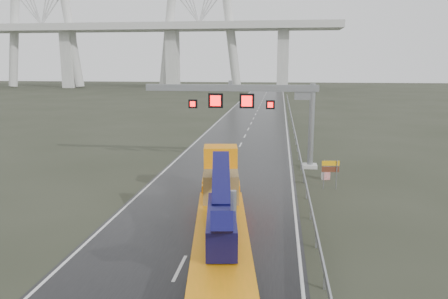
# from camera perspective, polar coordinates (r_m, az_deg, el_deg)

# --- Properties ---
(ground) EXTENTS (400.00, 400.00, 0.00)m
(ground) POSITION_cam_1_polar(r_m,az_deg,el_deg) (21.63, -4.59, -12.91)
(ground) COLOR #292C1F
(ground) RESTS_ON ground
(road) EXTENTS (11.00, 200.00, 0.02)m
(road) POSITION_cam_1_polar(r_m,az_deg,el_deg) (60.12, 3.19, 2.68)
(road) COLOR black
(road) RESTS_ON ground
(guardrail) EXTENTS (0.20, 140.00, 1.40)m
(guardrail) POSITION_cam_1_polar(r_m,az_deg,el_deg) (50.02, 9.37, 1.64)
(guardrail) COLOR gray
(guardrail) RESTS_ON ground
(sign_gantry) EXTENTS (14.90, 1.20, 7.42)m
(sign_gantry) POSITION_cam_1_polar(r_m,az_deg,el_deg) (37.51, 4.10, 6.21)
(sign_gantry) COLOR #BABAB5
(sign_gantry) RESTS_ON ground
(heavy_haul_truck) EXTENTS (4.74, 17.27, 4.02)m
(heavy_haul_truck) POSITION_cam_1_polar(r_m,az_deg,el_deg) (24.04, -0.39, -6.41)
(heavy_haul_truck) COLOR orange
(heavy_haul_truck) RESTS_ON ground
(exit_sign_pair) EXTENTS (1.23, 0.20, 2.12)m
(exit_sign_pair) POSITION_cam_1_polar(r_m,az_deg,el_deg) (31.88, 13.73, -2.48)
(exit_sign_pair) COLOR gray
(exit_sign_pair) RESTS_ON ground
(striped_barrier) EXTENTS (0.66, 0.50, 1.00)m
(striped_barrier) POSITION_cam_1_polar(r_m,az_deg,el_deg) (34.70, 13.16, -3.03)
(striped_barrier) COLOR red
(striped_barrier) RESTS_ON ground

